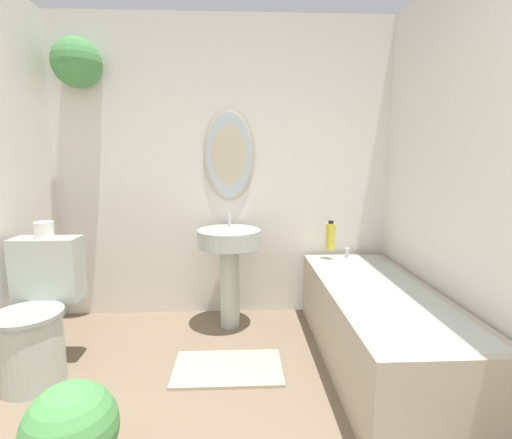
# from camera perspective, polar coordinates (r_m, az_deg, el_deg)

# --- Properties ---
(wall_back) EXTENTS (2.81, 0.36, 2.40)m
(wall_back) POSITION_cam_1_polar(r_m,az_deg,el_deg) (3.06, -7.02, 9.04)
(wall_back) COLOR silver
(wall_back) RESTS_ON ground_plane
(toilet) EXTENTS (0.40, 0.54, 0.81)m
(toilet) POSITION_cam_1_polar(r_m,az_deg,el_deg) (2.62, -30.65, -13.15)
(toilet) COLOR #B2BCB2
(toilet) RESTS_ON ground_plane
(pedestal_sink) EXTENTS (0.48, 0.48, 0.87)m
(pedestal_sink) POSITION_cam_1_polar(r_m,az_deg,el_deg) (2.85, -4.11, -5.37)
(pedestal_sink) COLOR #B2BCB2
(pedestal_sink) RESTS_ON ground_plane
(bathtub) EXTENTS (0.66, 1.65, 0.58)m
(bathtub) POSITION_cam_1_polar(r_m,az_deg,el_deg) (2.54, 18.32, -15.12)
(bathtub) COLOR #B2A893
(bathtub) RESTS_ON ground_plane
(shampoo_bottle) EXTENTS (0.07, 0.07, 0.23)m
(shampoo_bottle) POSITION_cam_1_polar(r_m,az_deg,el_deg) (3.00, 11.40, -2.51)
(shampoo_bottle) COLOR gold
(shampoo_bottle) RESTS_ON bathtub
(potted_plant) EXTENTS (0.35, 0.35, 0.47)m
(potted_plant) POSITION_cam_1_polar(r_m,az_deg,el_deg) (1.78, -26.50, -27.96)
(potted_plant) COLOR #9E6042
(potted_plant) RESTS_ON ground_plane
(bath_mat) EXTENTS (0.67, 0.40, 0.02)m
(bath_mat) POSITION_cam_1_polar(r_m,az_deg,el_deg) (2.49, -4.35, -21.86)
(bath_mat) COLOR #B7A88E
(bath_mat) RESTS_ON ground_plane
(toilet_paper_roll) EXTENTS (0.11, 0.11, 0.10)m
(toilet_paper_roll) POSITION_cam_1_polar(r_m,az_deg,el_deg) (2.63, -29.82, -1.39)
(toilet_paper_roll) COLOR white
(toilet_paper_roll) RESTS_ON toilet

